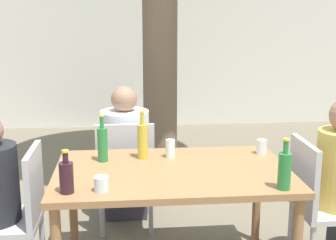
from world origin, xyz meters
name	(u,v)px	position (x,y,z in m)	size (l,w,h in m)	color
cafe_building_wall	(143,33)	(0.00, 4.24, 1.40)	(10.00, 0.08, 2.80)	silver
dining_table_front	(172,181)	(0.00, 0.00, 0.67)	(1.48, 0.94, 0.74)	#996B42
patio_chair_0	(18,210)	(-0.97, 0.00, 0.51)	(0.44, 0.44, 0.90)	#B2B2B7
patio_chair_1	(318,198)	(0.97, 0.00, 0.51)	(0.44, 0.44, 0.90)	#B2B2B7
patio_chair_2	(126,169)	(-0.30, 0.70, 0.51)	(0.44, 0.44, 0.90)	#B2B2B7
person_seated_2	(125,159)	(-0.30, 0.94, 0.52)	(0.39, 0.59, 1.14)	#383842
green_bottle_0	(103,143)	(-0.44, 0.21, 0.87)	(0.07, 0.07, 0.32)	#287A38
wine_bottle_1	(66,176)	(-0.62, -0.33, 0.84)	(0.08, 0.08, 0.24)	#331923
green_bottle_2	(285,170)	(0.59, -0.39, 0.86)	(0.07, 0.07, 0.29)	#287A38
oil_cruet_3	(143,140)	(-0.18, 0.24, 0.87)	(0.07, 0.07, 0.33)	gold
drinking_glass_0	(101,184)	(-0.43, -0.33, 0.79)	(0.08, 0.08, 0.08)	silver
drinking_glass_1	(262,147)	(0.65, 0.27, 0.79)	(0.07, 0.07, 0.10)	white
drinking_glass_2	(170,149)	(0.01, 0.25, 0.81)	(0.06, 0.06, 0.13)	white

